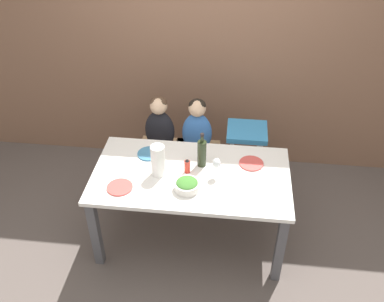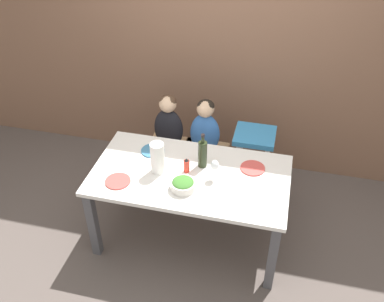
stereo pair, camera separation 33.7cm
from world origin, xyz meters
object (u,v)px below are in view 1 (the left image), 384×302
Objects in this scene: chair_right_highchair at (246,143)px; person_child_center at (197,126)px; salad_bowl_large at (187,185)px; dinner_plate_back_right at (251,163)px; wine_bottle at (202,153)px; wine_glass_near at (217,164)px; chair_far_left at (161,154)px; paper_towel_roll at (158,161)px; dinner_plate_back_left at (149,154)px; person_child_left at (160,124)px; dinner_plate_front_left at (120,187)px; chair_far_center at (197,157)px.

chair_right_highchair is 1.32× the size of person_child_center.
salad_bowl_large reaches higher than dinner_plate_back_right.
wine_bottle is 0.43m from dinner_plate_back_right.
wine_glass_near is at bearing -145.49° from dinner_plate_back_right.
chair_right_highchair is (0.82, 0.00, 0.20)m from chair_far_left.
paper_towel_roll is (-0.33, -0.15, 0.01)m from wine_bottle.
chair_right_highchair is 1.02m from paper_towel_roll.
wine_bottle reaches higher than dinner_plate_back_left.
chair_far_left is 0.50m from person_child_center.
dinner_plate_back_right is at bearing -44.04° from person_child_center.
person_child_left reaches higher than dinner_plate_front_left.
paper_towel_roll is at bearing -164.21° from dinner_plate_back_right.
chair_far_left is 2.26× the size of dinner_plate_back_right.
paper_towel_roll is (-0.24, -0.69, 0.12)m from person_child_center.
dinner_plate_front_left is (-0.97, -0.90, 0.15)m from chair_right_highchair.
salad_bowl_large is at bearing 4.75° from dinner_plate_front_left.
person_child_center is (0.00, 0.00, 0.36)m from chair_far_center.
dinner_plate_front_left is (-0.52, -0.04, -0.04)m from salad_bowl_large.
dinner_plate_front_left is (-0.51, -0.90, -0.01)m from person_child_center.
salad_bowl_large is (0.25, -0.16, -0.09)m from paper_towel_roll.
chair_far_center is 0.87m from paper_towel_roll.
chair_far_left is 0.97m from dinner_plate_front_left.
wine_bottle is 0.36m from paper_towel_roll.
person_child_center is (0.35, 0.00, 0.36)m from chair_far_left.
chair_far_left is 2.55× the size of wine_glass_near.
dinner_plate_back_left is at bearing 177.61° from dinner_plate_back_right.
wine_glass_near is at bearing -49.65° from chair_far_left.
chair_far_left is 1.00m from wine_glass_near.
chair_far_left is at bearing 99.43° from paper_towel_roll.
salad_bowl_large is at bearing -143.12° from dinner_plate_back_right.
person_child_center reaches higher than wine_glass_near.
chair_far_center is 0.93m from salad_bowl_large.
wine_bottle reaches higher than chair_far_center.
person_child_center is 0.74m from paper_towel_roll.
person_child_center is at bearing 0.00° from person_child_left.
dinner_plate_front_left is 1.00× the size of dinner_plate_back_left.
dinner_plate_back_left is at bearing -91.40° from chair_far_left.
wine_bottle is 1.56× the size of dinner_plate_back_left.
dinner_plate_back_right is at bearing -2.39° from dinner_plate_back_left.
paper_towel_roll is (-0.24, -0.69, 0.47)m from chair_far_center.
chair_far_left is at bearing 150.46° from dinner_plate_back_right.
paper_towel_roll is at bearing -177.90° from wine_glass_near.
dinner_plate_back_left is (-0.01, -0.45, 0.35)m from chair_far_left.
wine_bottle is at bearing 24.42° from paper_towel_roll.
person_child_center reaches higher than dinner_plate_front_left.
person_child_left is 0.93m from salad_bowl_large.
paper_towel_roll is at bearing 36.84° from dinner_plate_front_left.
chair_far_center is 1.45× the size of wine_bottle.
person_child_center is at bearing 60.50° from dinner_plate_front_left.
chair_right_highchair is at bearing -0.12° from person_child_center.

